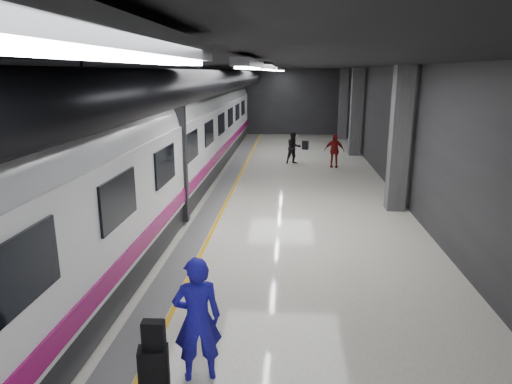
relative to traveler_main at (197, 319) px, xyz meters
name	(u,v)px	position (x,y,z in m)	size (l,w,h in m)	color
ground	(248,226)	(0.09, 6.75, -0.93)	(40.00, 40.00, 0.00)	white
platform_hall	(241,99)	(-0.20, 7.71, 2.60)	(10.02, 40.02, 4.51)	black
train	(133,153)	(-3.16, 6.75, 1.14)	(3.05, 38.00, 4.05)	black
traveler_main	(197,319)	(0.00, 0.00, 0.00)	(0.68, 0.45, 1.87)	#1C1BCD
suitcase_main	(154,370)	(-0.55, -0.34, -0.60)	(0.41, 0.26, 0.67)	black
shoulder_bag	(154,335)	(-0.53, -0.33, -0.07)	(0.30, 0.16, 0.40)	black
traveler_far_a	(294,148)	(1.43, 16.08, -0.16)	(0.75, 0.59, 1.55)	black
traveler_far_b	(334,151)	(3.29, 15.41, -0.16)	(0.91, 0.38, 1.55)	maroon
suitcase_far	(305,145)	(2.11, 20.30, -0.69)	(0.33, 0.22, 0.49)	black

